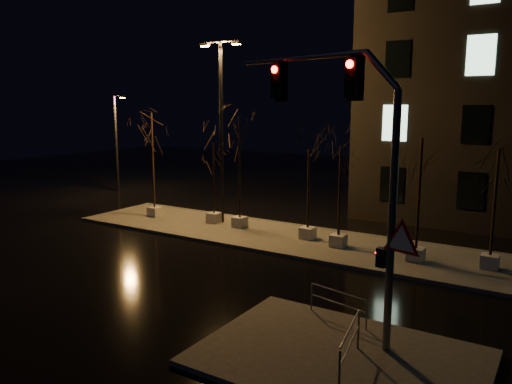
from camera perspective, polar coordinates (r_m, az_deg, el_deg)
The scene contains 15 objects.
ground at distance 19.95m, azimuth -6.88°, elevation -8.98°, with size 90.00×90.00×0.00m, color black.
median at distance 24.67m, azimuth 1.93°, elevation -5.05°, with size 22.00×5.00×0.15m, color #47453F.
sidewalk_corner at distance 13.56m, azimuth 9.51°, elevation -18.18°, with size 7.00×5.00×0.15m, color #47453F.
tree_0 at distance 28.60m, azimuth -11.80°, elevation 6.28°, with size 1.80×1.80×6.05m.
tree_1 at distance 26.62m, azimuth -4.90°, elevation 3.55°, with size 1.80×1.80×4.43m.
tree_2 at distance 25.42m, azimuth -1.92°, elevation 5.79°, with size 1.80×1.80×5.89m.
tree_3 at distance 23.41m, azimuth 6.04°, elevation 2.58°, with size 1.80×1.80×4.38m.
tree_4 at distance 22.21m, azimuth 9.62°, elevation 2.63°, with size 1.80×1.80×4.65m.
tree_5 at distance 20.79m, azimuth 18.31°, elevation 2.84°, with size 1.80×1.80×5.15m.
tree_6 at distance 20.92m, azimuth 25.82°, elevation 1.62°, with size 1.80×1.80×4.78m.
traffic_signal_mast at distance 13.28m, azimuth 10.99°, elevation 4.32°, with size 6.08×1.69×7.65m.
streetlight_main at distance 26.57m, azimuth -4.00°, elevation 8.19°, with size 2.39×0.43×9.55m.
streetlight_far at distance 38.84m, azimuth -15.61°, elevation 5.84°, with size 1.40×0.45×7.17m.
guard_rail_a at distance 15.28m, azimuth 9.34°, elevation -12.16°, with size 1.98×0.50×0.88m.
guard_rail_b at distance 12.64m, azimuth 10.69°, elevation -16.46°, with size 0.45×2.25×1.08m.
Camera 1 is at (11.97, -14.62, 6.41)m, focal length 35.00 mm.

